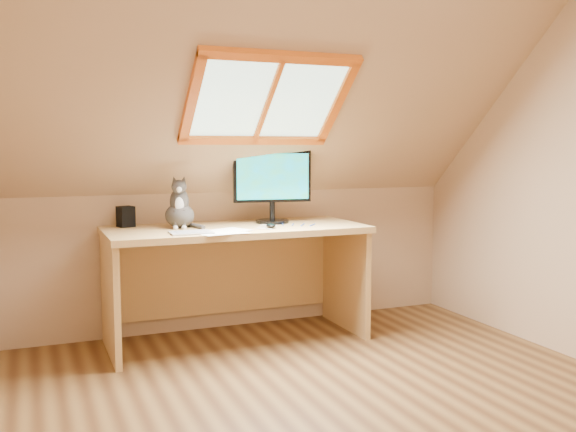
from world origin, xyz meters
name	(u,v)px	position (x,y,z in m)	size (l,w,h in m)	color
ground	(342,414)	(0.00, 0.00, 0.00)	(3.50, 3.50, 0.00)	brown
room_shell	(354,125)	(0.00, -0.09, 1.43)	(3.52, 3.52, 2.41)	tan
desk	(233,259)	(-0.11, 1.45, 0.56)	(1.74, 0.76, 0.79)	tan
monitor	(272,182)	(0.19, 1.47, 1.09)	(0.55, 0.23, 0.51)	black
cat	(179,209)	(-0.48, 1.44, 0.92)	(0.24, 0.27, 0.35)	#45403D
desk_speaker	(126,217)	(-0.80, 1.63, 0.86)	(0.10, 0.10, 0.14)	black
graphics_tablet	(191,233)	(-0.47, 1.14, 0.80)	(0.26, 0.18, 0.01)	#B2B2B7
mouse	(271,226)	(0.08, 1.19, 0.81)	(0.06, 0.11, 0.03)	black
papers	(232,231)	(-0.21, 1.12, 0.80)	(0.35, 0.30, 0.01)	white
cables	(286,226)	(0.21, 1.26, 0.80)	(0.51, 0.26, 0.01)	silver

